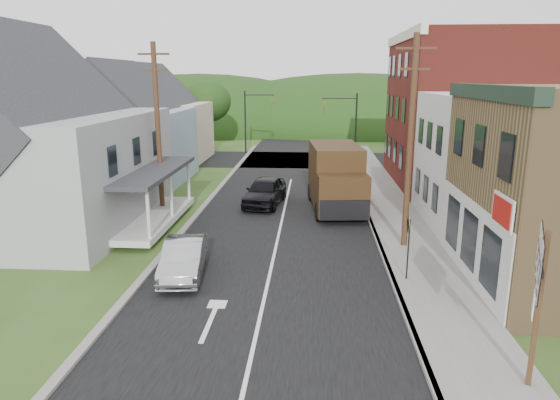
% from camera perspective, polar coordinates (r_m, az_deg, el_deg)
% --- Properties ---
extents(ground, '(120.00, 120.00, 0.00)m').
position_cam_1_polar(ground, '(19.05, -1.20, -8.62)').
color(ground, '#2D4719').
rests_on(ground, ground).
extents(road, '(9.00, 90.00, 0.02)m').
position_cam_1_polar(road, '(28.52, 0.55, -0.90)').
color(road, black).
rests_on(road, ground).
extents(cross_road, '(60.00, 9.00, 0.02)m').
position_cam_1_polar(cross_road, '(45.15, 1.80, 4.63)').
color(cross_road, black).
rests_on(cross_road, ground).
extents(sidewalk_right, '(2.80, 55.00, 0.15)m').
position_cam_1_polar(sidewalk_right, '(26.88, 12.96, -2.03)').
color(sidewalk_right, slate).
rests_on(sidewalk_right, ground).
extents(curb_right, '(0.20, 55.00, 0.15)m').
position_cam_1_polar(curb_right, '(26.70, 10.10, -2.00)').
color(curb_right, slate).
rests_on(curb_right, ground).
extents(curb_left, '(0.30, 55.00, 0.12)m').
position_cam_1_polar(curb_left, '(27.25, -9.51, -1.67)').
color(curb_left, slate).
rests_on(curb_left, ground).
extents(storefront_white, '(8.00, 7.00, 6.50)m').
position_cam_1_polar(storefront_white, '(27.15, 24.85, 4.06)').
color(storefront_white, silver).
rests_on(storefront_white, ground).
extents(storefront_red, '(8.00, 12.00, 10.00)m').
position_cam_1_polar(storefront_red, '(35.94, 19.81, 9.46)').
color(storefront_red, maroon).
rests_on(storefront_red, ground).
extents(house_gray, '(10.20, 12.24, 8.35)m').
position_cam_1_polar(house_gray, '(27.33, -26.13, 6.07)').
color(house_gray, '#95989A').
rests_on(house_gray, ground).
extents(house_blue, '(7.14, 8.16, 7.28)m').
position_cam_1_polar(house_blue, '(36.92, -16.25, 7.78)').
color(house_blue, '#8BA3BE').
rests_on(house_blue, ground).
extents(house_cream, '(7.14, 8.16, 7.28)m').
position_cam_1_polar(house_cream, '(45.59, -13.01, 9.05)').
color(house_cream, beige).
rests_on(house_cream, ground).
extents(utility_pole_right, '(1.60, 0.26, 9.00)m').
position_cam_1_polar(utility_pole_right, '(21.57, 14.66, 6.43)').
color(utility_pole_right, '#472D19').
rests_on(utility_pole_right, ground).
extents(utility_pole_left, '(1.60, 0.26, 9.00)m').
position_cam_1_polar(utility_pole_left, '(26.90, -13.78, 7.89)').
color(utility_pole_left, '#472D19').
rests_on(utility_pole_left, ground).
extents(traffic_signal_right, '(2.87, 0.20, 6.00)m').
position_cam_1_polar(traffic_signal_right, '(41.27, 7.71, 8.89)').
color(traffic_signal_right, black).
rests_on(traffic_signal_right, ground).
extents(traffic_signal_left, '(2.87, 0.20, 6.00)m').
position_cam_1_polar(traffic_signal_left, '(48.51, -3.18, 9.73)').
color(traffic_signal_left, black).
rests_on(traffic_signal_left, ground).
extents(tree_left_b, '(4.80, 4.80, 6.94)m').
position_cam_1_polar(tree_left_b, '(34.96, -28.59, 8.30)').
color(tree_left_b, '#382616').
rests_on(tree_left_b, ground).
extents(tree_left_c, '(5.80, 5.80, 8.41)m').
position_cam_1_polar(tree_left_c, '(42.81, -25.37, 10.81)').
color(tree_left_c, '#382616').
rests_on(tree_left_c, ground).
extents(tree_left_d, '(4.80, 4.80, 6.94)m').
position_cam_1_polar(tree_left_d, '(50.70, -8.36, 11.07)').
color(tree_left_d, '#382616').
rests_on(tree_left_d, ground).
extents(forested_ridge, '(90.00, 30.00, 16.00)m').
position_cam_1_polar(forested_ridge, '(72.91, 2.61, 8.19)').
color(forested_ridge, '#19320F').
rests_on(forested_ridge, ground).
extents(silver_sedan, '(1.91, 4.25, 1.35)m').
position_cam_1_polar(silver_sedan, '(19.15, -10.93, -6.59)').
color(silver_sedan, '#A7A7AC').
rests_on(silver_sedan, ground).
extents(dark_sedan, '(2.53, 4.96, 1.62)m').
position_cam_1_polar(dark_sedan, '(28.96, -1.74, 0.97)').
color(dark_sedan, black).
rests_on(dark_sedan, ground).
extents(delivery_van, '(3.19, 6.64, 3.59)m').
position_cam_1_polar(delivery_van, '(27.92, 6.44, 2.52)').
color(delivery_van, '#321F0D').
rests_on(delivery_van, ground).
extents(route_sign_cluster, '(0.90, 2.08, 3.86)m').
position_cam_1_polar(route_sign_cluster, '(12.95, 27.43, -8.79)').
color(route_sign_cluster, '#472D19').
rests_on(route_sign_cluster, sidewalk_right).
extents(warning_sign, '(0.11, 0.66, 2.40)m').
position_cam_1_polar(warning_sign, '(18.43, 14.45, -4.29)').
color(warning_sign, black).
rests_on(warning_sign, sidewalk_right).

